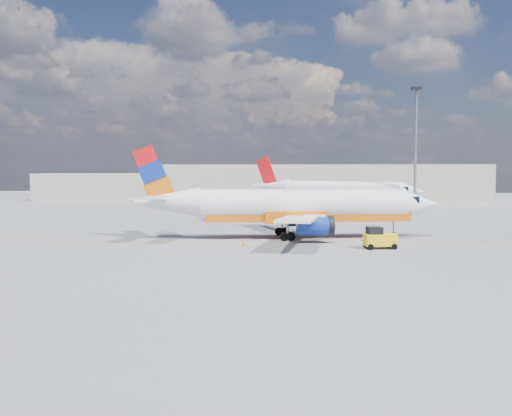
# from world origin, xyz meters

# --- Properties ---
(ground) EXTENTS (240.00, 240.00, 0.00)m
(ground) POSITION_xyz_m (0.00, 0.00, 0.00)
(ground) COLOR slate
(ground) RESTS_ON ground
(taxi_line) EXTENTS (70.00, 0.15, 0.01)m
(taxi_line) POSITION_xyz_m (0.00, 3.00, 0.01)
(taxi_line) COLOR yellow
(taxi_line) RESTS_ON ground
(terminal_main) EXTENTS (70.00, 14.00, 8.00)m
(terminal_main) POSITION_xyz_m (5.00, 75.00, 4.00)
(terminal_main) COLOR #B3AC9A
(terminal_main) RESTS_ON ground
(terminal_annex) EXTENTS (26.00, 10.00, 6.00)m
(terminal_annex) POSITION_xyz_m (-45.00, 72.00, 3.00)
(terminal_annex) COLOR #B3AC9A
(terminal_annex) RESTS_ON ground
(main_jet) EXTENTS (31.97, 24.81, 9.65)m
(main_jet) POSITION_xyz_m (1.66, 7.29, 3.22)
(main_jet) COLOR white
(main_jet) RESTS_ON ground
(second_jet) EXTENTS (30.77, 23.17, 9.49)m
(second_jet) POSITION_xyz_m (7.63, 48.72, 3.16)
(second_jet) COLOR white
(second_jet) RESTS_ON ground
(gse_tug) EXTENTS (3.01, 2.17, 1.98)m
(gse_tug) POSITION_xyz_m (9.59, 0.25, 0.94)
(gse_tug) COLOR black
(gse_tug) RESTS_ON ground
(traffic_cone) EXTENTS (0.40, 0.40, 0.56)m
(traffic_cone) POSITION_xyz_m (-2.67, 0.44, 0.27)
(traffic_cone) COLOR white
(traffic_cone) RESTS_ON ground
(floodlight_mast) EXTENTS (1.45, 1.45, 19.91)m
(floodlight_mast) POSITION_xyz_m (19.57, 41.35, 11.93)
(floodlight_mast) COLOR gray
(floodlight_mast) RESTS_ON ground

